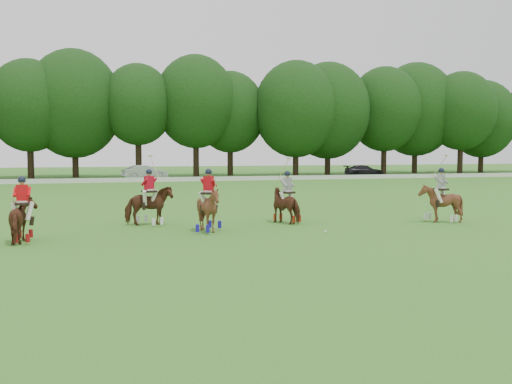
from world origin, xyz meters
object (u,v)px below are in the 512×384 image
object	(u,v)px
car_right	(364,171)
polo_stripe_b	(441,203)
polo_red_b	(149,205)
polo_ball	(325,232)
polo_red_a	(23,219)
polo_stripe_a	(287,204)
polo_red_c	(209,209)
car_mid	(145,172)

from	to	relation	value
car_right	polo_stripe_b	distance (m)	42.44
polo_red_b	polo_ball	world-z (taller)	polo_red_b
polo_red_a	polo_ball	distance (m)	10.78
polo_stripe_b	polo_ball	bearing A→B (deg)	-165.47
car_right	polo_stripe_a	xyz separation A→B (m)	(-22.29, -37.77, 0.13)
polo_ball	polo_red_c	bearing A→B (deg)	162.04
car_right	polo_stripe_b	size ratio (longest dim) A/B	1.60
polo_red_c	car_right	bearing A→B (deg)	56.64
polo_red_a	polo_ball	size ratio (longest dim) A/B	24.91
polo_red_a	polo_ball	xyz separation A→B (m)	(10.73, -0.66, -0.76)
polo_red_a	polo_red_c	size ratio (longest dim) A/B	0.93
polo_red_b	polo_ball	size ratio (longest dim) A/B	31.97
polo_red_a	polo_stripe_a	world-z (taller)	polo_stripe_a
polo_red_b	polo_red_a	bearing A→B (deg)	-144.02
polo_red_a	polo_ball	bearing A→B (deg)	-3.55
car_right	polo_red_c	world-z (taller)	polo_red_c
car_mid	polo_red_c	xyz separation A→B (m)	(-0.72, -39.56, 0.12)
polo_stripe_b	polo_ball	world-z (taller)	polo_stripe_b
polo_stripe_a	polo_red_b	bearing A→B (deg)	172.26
polo_stripe_a	polo_stripe_b	size ratio (longest dim) A/B	0.96
polo_red_a	polo_stripe_a	xyz separation A→B (m)	(10.27, 2.49, -0.00)
polo_red_c	polo_ball	size ratio (longest dim) A/B	26.83
polo_red_b	polo_stripe_a	xyz separation A→B (m)	(5.76, -0.78, -0.04)
polo_stripe_a	car_mid	bearing A→B (deg)	94.59
car_right	polo_stripe_b	bearing A→B (deg)	165.82
car_mid	polo_stripe_b	bearing A→B (deg)	-179.88
polo_red_b	polo_red_c	world-z (taller)	polo_red_b
car_mid	polo_red_a	size ratio (longest dim) A/B	2.07
polo_ball	polo_stripe_a	bearing A→B (deg)	98.21
car_mid	polo_red_c	size ratio (longest dim) A/B	1.92
polo_stripe_a	polo_stripe_b	xyz separation A→B (m)	(6.44, -1.60, 0.05)
car_mid	polo_stripe_b	distance (m)	40.49
car_mid	polo_stripe_b	size ratio (longest dim) A/B	1.60
polo_red_a	polo_stripe_b	xyz separation A→B (m)	(16.72, 0.89, 0.05)
car_right	polo_red_b	world-z (taller)	polo_red_b
polo_red_c	polo_stripe_b	world-z (taller)	polo_stripe_b
car_right	polo_red_a	world-z (taller)	polo_red_a
polo_stripe_a	polo_stripe_b	bearing A→B (deg)	-13.98
car_mid	car_right	xyz separation A→B (m)	(25.32, 0.00, -0.09)
car_mid	polo_red_a	bearing A→B (deg)	156.39
polo_red_c	polo_ball	distance (m)	4.51
polo_ball	car_mid	bearing A→B (deg)	94.87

